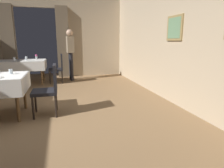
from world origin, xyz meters
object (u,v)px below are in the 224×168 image
Objects in this scene: flower_vase_far at (36,57)px; person_diner_standing_aside at (70,50)px; glass_far_b at (26,58)px; chair_mid_right at (49,87)px; chair_far_right at (58,67)px; glass_mid_d at (11,72)px; dining_table_far at (22,63)px; glass_far_c at (14,59)px.

person_diner_standing_aside is at bearing 2.41° from flower_vase_far.
flower_vase_far is at bearing 17.83° from glass_far_b.
chair_mid_right is 2.89m from chair_far_right.
glass_mid_d is (-0.65, 0.23, 0.28)m from chair_mid_right.
chair_mid_right is 3.33m from person_diner_standing_aside.
glass_far_b is (-0.17, 2.87, 0.01)m from glass_mid_d.
chair_far_right is 8.14× the size of glass_far_b.
flower_vase_far reaches higher than dining_table_far.
glass_mid_d is 0.82× the size of glass_far_c.
chair_far_right is at bearing -12.41° from glass_far_b.
glass_far_b is at bearing 93.30° from glass_mid_d.
person_diner_standing_aside is at bearing 79.87° from chair_mid_right.
person_diner_standing_aside is at bearing 67.71° from glass_mid_d.
glass_far_c is 0.06× the size of person_diner_standing_aside.
flower_vase_far is (0.42, 0.21, 0.19)m from dining_table_far.
chair_mid_right is 3.09m from glass_far_c.
glass_far_b is (-0.82, 3.10, 0.29)m from chair_mid_right.
glass_mid_d is (0.29, -2.75, 0.14)m from dining_table_far.
chair_mid_right is 8.14× the size of glass_far_b.
person_diner_standing_aside is (1.40, 0.14, 0.22)m from glass_far_b.
chair_far_right is 0.81m from flower_vase_far.
glass_far_c is (-0.47, 2.63, 0.01)m from glass_mid_d.
glass_mid_d is 0.05× the size of person_diner_standing_aside.
glass_far_b is at bearing 42.73° from dining_table_far.
glass_mid_d is (-0.80, -2.65, 0.28)m from chair_far_right.
chair_far_right is at bearing -140.41° from person_diner_standing_aside.
dining_table_far is 1.58m from person_diner_standing_aside.
glass_far_b is (0.12, 0.11, 0.15)m from dining_table_far.
chair_far_right is 8.38× the size of glass_far_c.
chair_mid_right is at bearing -92.98° from chair_far_right.
person_diner_standing_aside is at bearing 39.59° from chair_far_right.
chair_mid_right reaches higher than glass_far_b.
glass_far_b is 1.03× the size of glass_far_c.
flower_vase_far reaches higher than glass_mid_d.
glass_far_b reaches higher than glass_mid_d.
flower_vase_far is at bearing 99.33° from chair_mid_right.
chair_far_right is 5.59× the size of flower_vase_far.
chair_mid_right is 3.22m from glass_far_b.
glass_far_c is at bearing -143.05° from glass_far_b.
dining_table_far is at bearing -153.56° from flower_vase_far.
glass_mid_d is 0.80× the size of glass_far_b.
glass_far_b is at bearing 104.81° from chair_mid_right.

